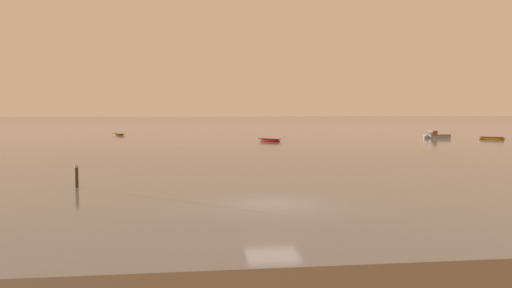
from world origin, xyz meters
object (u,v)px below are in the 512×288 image
Objects in this scene: motorboat_moored_0 at (433,136)px; rowboat_moored_0 at (270,140)px; rowboat_moored_3 at (119,135)px; mooring_post_left at (77,177)px; rowboat_moored_5 at (492,139)px.

motorboat_moored_0 is 1.46× the size of rowboat_moored_0.
rowboat_moored_3 is 2.03× the size of mooring_post_left.
rowboat_moored_3 is (-51.46, 15.33, -0.15)m from motorboat_moored_0.
motorboat_moored_0 is 3.65× the size of mooring_post_left.
motorboat_moored_0 is at bearing 30.04° from rowboat_moored_3.
mooring_post_left is at bearing -37.31° from rowboat_moored_3.
mooring_post_left reaches higher than motorboat_moored_0.
motorboat_moored_0 is 53.70m from rowboat_moored_3.
rowboat_moored_5 is (58.44, -20.15, 0.03)m from rowboat_moored_3.
rowboat_moored_0 is (-27.44, -5.30, -0.12)m from motorboat_moored_0.
rowboat_moored_5 is at bearing 38.69° from mooring_post_left.
rowboat_moored_0 is at bearing -3.81° from motorboat_moored_0.
rowboat_moored_5 is at bearing 130.62° from motorboat_moored_0.
rowboat_moored_3 is at bearing -174.57° from rowboat_moored_0.
mooring_post_left is (6.55, -61.70, 0.48)m from rowboat_moored_3.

